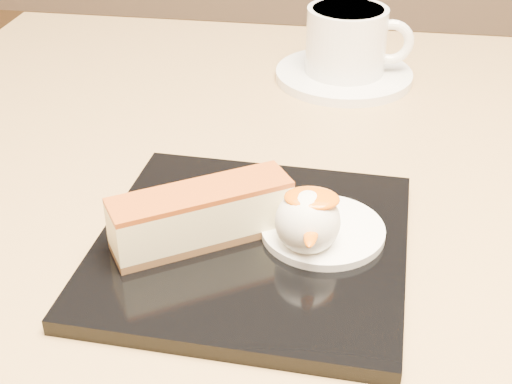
% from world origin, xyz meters
% --- Properties ---
extents(table, '(0.80, 0.80, 0.72)m').
position_xyz_m(table, '(0.00, 0.00, 0.56)').
color(table, black).
rests_on(table, ground).
extents(dessert_plate, '(0.23, 0.23, 0.01)m').
position_xyz_m(dessert_plate, '(0.00, -0.10, 0.73)').
color(dessert_plate, black).
rests_on(dessert_plate, table).
extents(cheesecake, '(0.13, 0.10, 0.04)m').
position_xyz_m(cheesecake, '(-0.03, -0.10, 0.75)').
color(cheesecake, brown).
rests_on(cheesecake, dessert_plate).
extents(cream_smear, '(0.09, 0.09, 0.01)m').
position_xyz_m(cream_smear, '(0.05, -0.08, 0.73)').
color(cream_smear, white).
rests_on(cream_smear, dessert_plate).
extents(ice_cream_scoop, '(0.05, 0.05, 0.05)m').
position_xyz_m(ice_cream_scoop, '(0.04, -0.10, 0.76)').
color(ice_cream_scoop, white).
rests_on(ice_cream_scoop, cream_smear).
extents(mango_sauce, '(0.04, 0.03, 0.01)m').
position_xyz_m(mango_sauce, '(0.04, -0.10, 0.77)').
color(mango_sauce, '#E26107').
rests_on(mango_sauce, ice_cream_scoop).
extents(mint_sprig, '(0.04, 0.03, 0.00)m').
position_xyz_m(mint_sprig, '(0.02, -0.06, 0.74)').
color(mint_sprig, green).
rests_on(mint_sprig, cream_smear).
extents(saucer, '(0.15, 0.15, 0.01)m').
position_xyz_m(saucer, '(0.05, 0.23, 0.72)').
color(saucer, white).
rests_on(saucer, table).
extents(coffee_cup, '(0.12, 0.09, 0.07)m').
position_xyz_m(coffee_cup, '(0.05, 0.23, 0.77)').
color(coffee_cup, white).
rests_on(coffee_cup, saucer).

